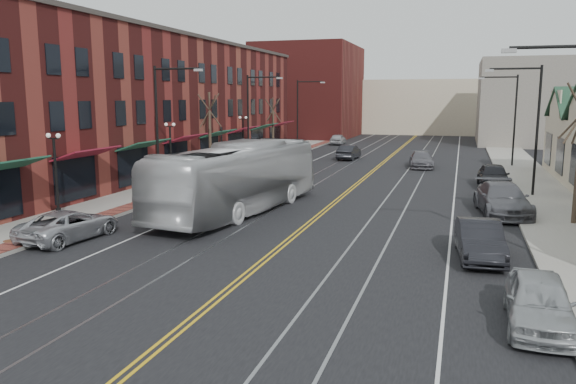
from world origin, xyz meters
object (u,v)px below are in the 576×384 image
Objects in this scene: parked_car_a at (539,301)px; parked_car_b at (479,240)px; transit_bus at (238,178)px; parked_car_c at (502,199)px; parked_suv at (69,225)px; parked_car_d at (493,176)px.

parked_car_b reaches higher than parked_car_a.
transit_bus is 2.33× the size of parked_car_c.
transit_bus is 2.84× the size of parked_suv.
transit_bus is 14.19m from parked_car_c.
parked_car_a is 25.06m from parked_car_d.
parked_suv is at bearing 65.19° from transit_bus.
parked_car_c reaches higher than parked_car_d.
transit_bus reaches higher than parked_car_c.
parked_car_d reaches higher than parked_suv.
parked_car_d is (13.67, 13.18, -1.06)m from transit_bus.
parked_car_a is at bearing 146.93° from transit_bus.
transit_bus is at bearing 151.02° from parked_car_b.
parked_car_d is (0.00, 25.06, 0.10)m from parked_car_a.
parked_car_a is at bearing -97.77° from parked_car_c.
parked_car_c is at bearing 76.12° from parked_car_b.
transit_bus is 3.01× the size of parked_car_b.
parked_car_a is 15.52m from parked_car_c.
parked_suv is 0.98× the size of parked_car_d.
transit_bus is at bearing -138.40° from parked_car_d.
parked_car_b is 0.77× the size of parked_car_c.
parked_car_c is (18.60, 11.31, 0.18)m from parked_suv.
parked_suv is at bearing -177.76° from parked_car_b.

